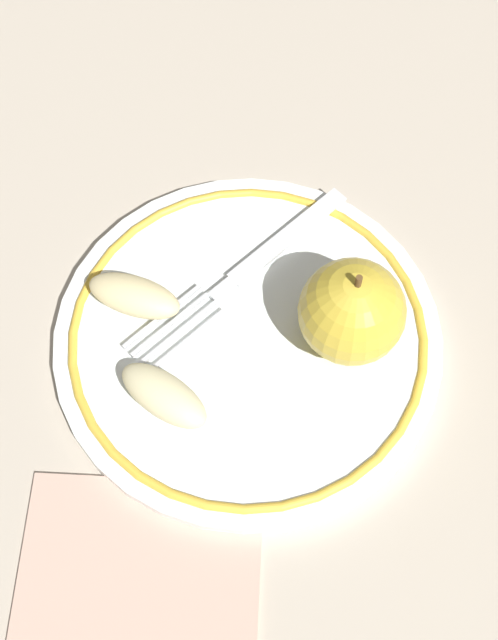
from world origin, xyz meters
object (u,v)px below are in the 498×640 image
object	(u,v)px
plate	(249,339)
fork	(249,268)
apple_red_whole	(352,312)
apple_slice_back	(134,296)
apple_slice_front	(164,395)
napkin_folded	(135,615)

from	to	relation	value
plate	fork	bearing A→B (deg)	-9.89
fork	plate	bearing A→B (deg)	46.74
plate	apple_red_whole	world-z (taller)	apple_red_whole
apple_red_whole	apple_slice_back	size ratio (longest dim) A/B	1.20
apple_red_whole	apple_slice_back	world-z (taller)	apple_red_whole
apple_slice_front	apple_slice_back	world-z (taller)	same
napkin_folded	apple_red_whole	bearing A→B (deg)	-46.83
apple_slice_front	apple_slice_back	bearing A→B (deg)	-36.23
plate	napkin_folded	size ratio (longest dim) A/B	1.58
napkin_folded	plate	bearing A→B (deg)	-30.68
plate	apple_red_whole	distance (m)	0.07
plate	napkin_folded	bearing A→B (deg)	149.32
fork	napkin_folded	world-z (taller)	fork
apple_red_whole	napkin_folded	distance (m)	0.21
apple_slice_front	napkin_folded	world-z (taller)	apple_slice_front
plate	fork	world-z (taller)	fork
apple_slice_back	napkin_folded	bearing A→B (deg)	-67.83
apple_red_whole	apple_slice_front	size ratio (longest dim) A/B	1.20
apple_slice_front	napkin_folded	bearing A→B (deg)	120.10
apple_red_whole	fork	distance (m)	0.09
apple_slice_front	fork	distance (m)	0.11
plate	napkin_folded	world-z (taller)	plate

